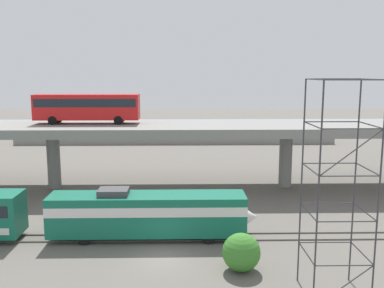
{
  "coord_description": "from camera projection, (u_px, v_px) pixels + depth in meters",
  "views": [
    {
      "loc": [
        1.55,
        -29.64,
        13.4
      ],
      "look_at": [
        2.66,
        25.42,
        4.24
      ],
      "focal_mm": 40.39,
      "sensor_mm": 36.0,
      "label": 1
    }
  ],
  "objects": [
    {
      "name": "ground_plane",
      "position": [
        163.0,
        259.0,
        31.4
      ],
      "size": [
        260.0,
        260.0,
        0.0
      ],
      "primitive_type": "plane",
      "color": "#605B54"
    },
    {
      "name": "rail_strip_near",
      "position": [
        164.0,
        241.0,
        34.6
      ],
      "size": [
        110.0,
        0.12,
        0.12
      ],
      "primitive_type": "cube",
      "color": "#59544C",
      "rests_on": "ground_plane"
    },
    {
      "name": "rail_strip_far",
      "position": [
        165.0,
        234.0,
        36.07
      ],
      "size": [
        110.0,
        0.12,
        0.12
      ],
      "primitive_type": "cube",
      "color": "#59544C",
      "rests_on": "ground_plane"
    },
    {
      "name": "train_locomotive",
      "position": [
        157.0,
        212.0,
        34.97
      ],
      "size": [
        16.9,
        3.04,
        4.18
      ],
      "color": "#14664C",
      "rests_on": "ground_plane"
    },
    {
      "name": "highway_overpass",
      "position": [
        170.0,
        130.0,
        50.01
      ],
      "size": [
        96.0,
        10.55,
        7.5
      ],
      "color": "gray",
      "rests_on": "ground_plane"
    },
    {
      "name": "transit_bus_on_overpass",
      "position": [
        87.0,
        106.0,
        49.94
      ],
      "size": [
        12.0,
        2.68,
        3.4
      ],
      "color": "red",
      "rests_on": "highway_overpass"
    },
    {
      "name": "scaffolding_tower",
      "position": [
        339.0,
        184.0,
        25.29
      ],
      "size": [
        3.47,
        3.47,
        13.08
      ],
      "color": "#38383D",
      "rests_on": "ground_plane"
    },
    {
      "name": "pier_parking_lot",
      "position": [
        176.0,
        137.0,
        85.53
      ],
      "size": [
        60.09,
        10.12,
        1.35
      ],
      "primitive_type": "cube",
      "color": "gray",
      "rests_on": "ground_plane"
    },
    {
      "name": "parked_car_0",
      "position": [
        216.0,
        130.0,
        85.16
      ],
      "size": [
        4.52,
        1.82,
        1.5
      ],
      "color": "silver",
      "rests_on": "pier_parking_lot"
    },
    {
      "name": "parked_car_1",
      "position": [
        174.0,
        130.0,
        84.75
      ],
      "size": [
        4.14,
        1.94,
        1.5
      ],
      "rotation": [
        0.0,
        0.0,
        3.14
      ],
      "color": "black",
      "rests_on": "pier_parking_lot"
    },
    {
      "name": "parked_car_2",
      "position": [
        296.0,
        131.0,
        84.32
      ],
      "size": [
        4.22,
        1.99,
        1.5
      ],
      "color": "black",
      "rests_on": "pier_parking_lot"
    },
    {
      "name": "parked_car_3",
      "position": [
        63.0,
        130.0,
        85.42
      ],
      "size": [
        4.15,
        1.85,
        1.5
      ],
      "rotation": [
        0.0,
        0.0,
        3.14
      ],
      "color": "#515459",
      "rests_on": "pier_parking_lot"
    },
    {
      "name": "harbor_water",
      "position": [
        177.0,
        126.0,
        108.32
      ],
      "size": [
        140.0,
        36.0,
        0.01
      ],
      "primitive_type": "cube",
      "color": "#2D5170",
      "rests_on": "ground_plane"
    },
    {
      "name": "shrub_right",
      "position": [
        241.0,
        252.0,
        29.34
      ],
      "size": [
        2.62,
        2.62,
        2.62
      ],
      "primitive_type": "sphere",
      "color": "#397C2B",
      "rests_on": "ground_plane"
    }
  ]
}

